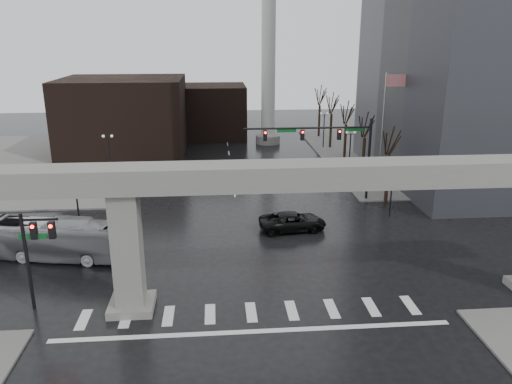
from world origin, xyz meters
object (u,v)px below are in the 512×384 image
at_px(far_car, 178,176).
at_px(signal_mast_arm, 330,142).
at_px(pickup_truck, 293,221).
at_px(city_bus, 56,239).

bearing_deg(far_car, signal_mast_arm, -26.32).
height_order(signal_mast_arm, far_car, signal_mast_arm).
xyz_separation_m(pickup_truck, city_bus, (-17.82, -3.94, 0.71)).
relative_size(pickup_truck, city_bus, 0.52).
height_order(pickup_truck, far_car, pickup_truck).
distance_m(pickup_truck, city_bus, 18.27).
bearing_deg(far_car, city_bus, -110.34).
relative_size(city_bus, far_car, 2.47).
bearing_deg(city_bus, far_car, -9.58).
distance_m(signal_mast_arm, pickup_truck, 10.01).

